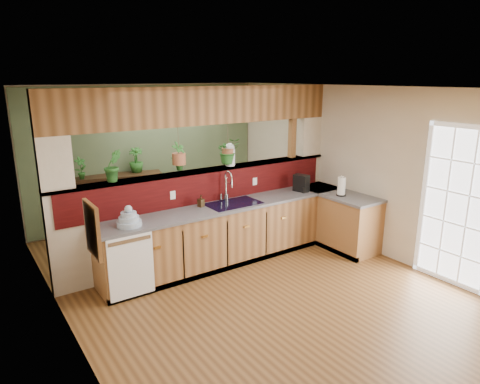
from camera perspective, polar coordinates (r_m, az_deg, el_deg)
ground at (r=5.85m, az=2.45°, el=-12.72°), size 4.60×7.00×0.01m
ceiling at (r=5.17m, az=2.79°, el=13.65°), size 4.60×7.00×0.01m
wall_back at (r=8.36m, az=-12.00°, el=4.98°), size 4.60×0.02×2.60m
wall_left at (r=4.44m, az=-21.94°, el=-4.85°), size 0.02×7.00×2.60m
wall_right at (r=6.96m, az=17.96°, el=2.53°), size 0.02×7.00×2.60m
pass_through_partition at (r=6.50m, az=-4.34°, el=1.39°), size 4.60×0.21×2.60m
pass_through_ledge at (r=6.45m, az=-4.61°, el=2.90°), size 4.60×0.21×0.04m
header_beam at (r=6.31m, az=-4.80°, el=11.40°), size 4.60×0.15×0.55m
sage_backwall at (r=8.34m, az=-11.94°, el=4.96°), size 4.55×0.02×2.55m
countertop at (r=6.77m, az=3.78°, el=-4.60°), size 4.14×1.52×0.90m
dishwasher at (r=5.55m, az=-14.30°, el=-9.58°), size 0.58×0.03×0.82m
navy_sink at (r=6.40m, az=-0.89°, el=-2.22°), size 0.82×0.50×0.18m
french_door at (r=6.31m, az=26.88°, el=-2.00°), size 0.06×1.02×2.16m
framed_print at (r=3.63m, az=-19.04°, el=-4.80°), size 0.04×0.35×0.45m
faucet at (r=6.43m, az=-1.71°, el=0.95°), size 0.21×0.21×0.47m
dish_stack at (r=5.59m, az=-14.58°, el=-3.59°), size 0.31×0.31×0.27m
soap_dispenser at (r=6.23m, az=-5.24°, el=-1.19°), size 0.10×0.10×0.18m
coffee_maker at (r=7.09m, az=8.23°, el=1.10°), size 0.15×0.25×0.28m
paper_towel at (r=6.95m, az=13.38°, el=0.69°), size 0.15×0.15×0.32m
glass_jar at (r=6.63m, az=-1.36°, el=5.03°), size 0.16×0.16×0.35m
ledge_plant_left at (r=5.85m, az=-16.57°, el=3.40°), size 0.24×0.20×0.43m
hanging_plant_a at (r=6.17m, az=-8.20°, el=5.94°), size 0.25×0.21×0.54m
hanging_plant_b at (r=6.57m, az=-1.63°, el=6.99°), size 0.40×0.36×0.54m
shelving_console at (r=8.06m, az=-16.04°, el=-1.53°), size 1.67×0.82×1.08m
shelf_plant_a at (r=7.73m, az=-20.47°, el=3.01°), size 0.23×0.19×0.38m
shelf_plant_b at (r=8.01m, az=-13.69°, el=4.17°), size 0.33×0.33×0.45m
floor_plant at (r=7.67m, az=-3.34°, el=-2.59°), size 0.72×0.63×0.79m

